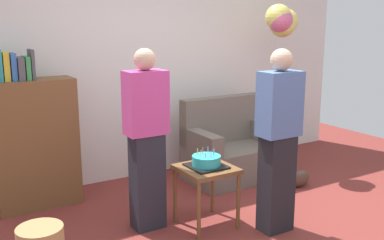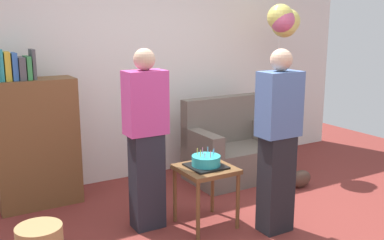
{
  "view_description": "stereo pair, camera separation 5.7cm",
  "coord_description": "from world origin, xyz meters",
  "px_view_note": "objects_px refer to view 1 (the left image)",
  "views": [
    {
      "loc": [
        -2.28,
        -2.82,
        1.85
      ],
      "look_at": [
        -0.17,
        0.66,
        0.95
      ],
      "focal_mm": 41.81,
      "sensor_mm": 36.0,
      "label": 1
    },
    {
      "loc": [
        -2.23,
        -2.85,
        1.85
      ],
      "look_at": [
        -0.17,
        0.66,
        0.95
      ],
      "focal_mm": 41.81,
      "sensor_mm": 36.0,
      "label": 2
    }
  ],
  "objects_px": {
    "couch": "(231,150)",
    "birthday_cake": "(206,162)",
    "bookshelf": "(35,141)",
    "person_holding_cake": "(278,141)",
    "balloon_bunch": "(282,21)",
    "person_blowing_candles": "(146,139)",
    "handbag": "(299,178)",
    "side_table": "(206,176)"
  },
  "relations": [
    {
      "from": "bookshelf",
      "to": "handbag",
      "type": "xyz_separation_m",
      "value": [
        2.66,
        -1.01,
        -0.58
      ]
    },
    {
      "from": "handbag",
      "to": "balloon_bunch",
      "type": "height_order",
      "value": "balloon_bunch"
    },
    {
      "from": "person_blowing_candles",
      "to": "side_table",
      "type": "bearing_deg",
      "value": -33.98
    },
    {
      "from": "side_table",
      "to": "balloon_bunch",
      "type": "bearing_deg",
      "value": 29.22
    },
    {
      "from": "birthday_cake",
      "to": "handbag",
      "type": "bearing_deg",
      "value": 10.42
    },
    {
      "from": "bookshelf",
      "to": "handbag",
      "type": "distance_m",
      "value": 2.9
    },
    {
      "from": "person_blowing_candles",
      "to": "handbag",
      "type": "bearing_deg",
      "value": -6.74
    },
    {
      "from": "birthday_cake",
      "to": "bookshelf",
      "type": "bearing_deg",
      "value": 133.81
    },
    {
      "from": "couch",
      "to": "handbag",
      "type": "distance_m",
      "value": 0.86
    },
    {
      "from": "person_holding_cake",
      "to": "birthday_cake",
      "type": "bearing_deg",
      "value": -28.89
    },
    {
      "from": "side_table",
      "to": "balloon_bunch",
      "type": "distance_m",
      "value": 2.39
    },
    {
      "from": "bookshelf",
      "to": "balloon_bunch",
      "type": "bearing_deg",
      "value": -6.24
    },
    {
      "from": "person_blowing_candles",
      "to": "person_holding_cake",
      "type": "distance_m",
      "value": 1.16
    },
    {
      "from": "handbag",
      "to": "person_holding_cake",
      "type": "bearing_deg",
      "value": -144.87
    },
    {
      "from": "person_blowing_candles",
      "to": "couch",
      "type": "bearing_deg",
      "value": 18.27
    },
    {
      "from": "person_blowing_candles",
      "to": "person_holding_cake",
      "type": "relative_size",
      "value": 1.0
    },
    {
      "from": "person_blowing_candles",
      "to": "handbag",
      "type": "relative_size",
      "value": 5.82
    },
    {
      "from": "bookshelf",
      "to": "handbag",
      "type": "bearing_deg",
      "value": -20.73
    },
    {
      "from": "side_table",
      "to": "person_holding_cake",
      "type": "distance_m",
      "value": 0.72
    },
    {
      "from": "person_blowing_candles",
      "to": "person_holding_cake",
      "type": "height_order",
      "value": "same"
    },
    {
      "from": "birthday_cake",
      "to": "person_holding_cake",
      "type": "xyz_separation_m",
      "value": [
        0.48,
        -0.41,
        0.22
      ]
    },
    {
      "from": "couch",
      "to": "handbag",
      "type": "bearing_deg",
      "value": -55.01
    },
    {
      "from": "couch",
      "to": "person_holding_cake",
      "type": "distance_m",
      "value": 1.52
    },
    {
      "from": "couch",
      "to": "handbag",
      "type": "relative_size",
      "value": 3.93
    },
    {
      "from": "birthday_cake",
      "to": "person_blowing_candles",
      "type": "height_order",
      "value": "person_blowing_candles"
    },
    {
      "from": "person_blowing_candles",
      "to": "balloon_bunch",
      "type": "xyz_separation_m",
      "value": [
        2.18,
        0.71,
        1.02
      ]
    },
    {
      "from": "birthday_cake",
      "to": "person_blowing_candles",
      "type": "bearing_deg",
      "value": 153.57
    },
    {
      "from": "side_table",
      "to": "person_holding_cake",
      "type": "height_order",
      "value": "person_holding_cake"
    },
    {
      "from": "bookshelf",
      "to": "person_blowing_candles",
      "type": "relative_size",
      "value": 0.98
    },
    {
      "from": "birthday_cake",
      "to": "person_blowing_candles",
      "type": "distance_m",
      "value": 0.58
    },
    {
      "from": "side_table",
      "to": "handbag",
      "type": "bearing_deg",
      "value": 10.42
    },
    {
      "from": "couch",
      "to": "birthday_cake",
      "type": "height_order",
      "value": "couch"
    },
    {
      "from": "handbag",
      "to": "balloon_bunch",
      "type": "bearing_deg",
      "value": 69.16
    },
    {
      "from": "couch",
      "to": "bookshelf",
      "type": "xyz_separation_m",
      "value": [
        -2.19,
        0.33,
        0.34
      ]
    },
    {
      "from": "person_holding_cake",
      "to": "balloon_bunch",
      "type": "relative_size",
      "value": 0.79
    },
    {
      "from": "side_table",
      "to": "person_blowing_candles",
      "type": "height_order",
      "value": "person_blowing_candles"
    },
    {
      "from": "birthday_cake",
      "to": "person_holding_cake",
      "type": "height_order",
      "value": "person_holding_cake"
    },
    {
      "from": "bookshelf",
      "to": "person_holding_cake",
      "type": "relative_size",
      "value": 0.98
    },
    {
      "from": "bookshelf",
      "to": "side_table",
      "type": "height_order",
      "value": "bookshelf"
    },
    {
      "from": "bookshelf",
      "to": "person_holding_cake",
      "type": "distance_m",
      "value": 2.4
    },
    {
      "from": "person_holding_cake",
      "to": "couch",
      "type": "bearing_deg",
      "value": -98.25
    },
    {
      "from": "person_holding_cake",
      "to": "balloon_bunch",
      "type": "xyz_separation_m",
      "value": [
        1.22,
        1.36,
        1.02
      ]
    }
  ]
}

